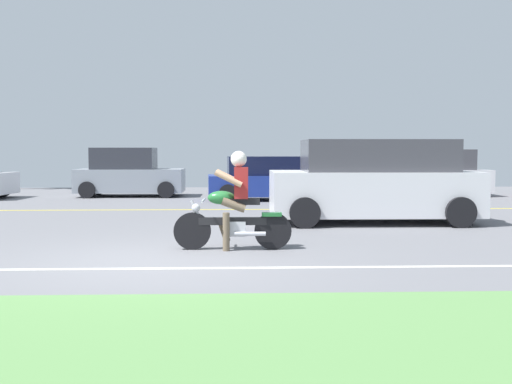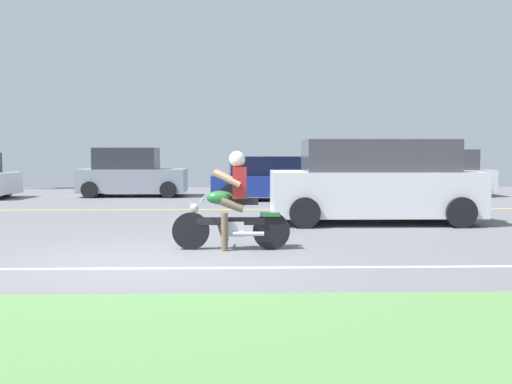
{
  "view_description": "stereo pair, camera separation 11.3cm",
  "coord_description": "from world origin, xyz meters",
  "views": [
    {
      "loc": [
        1.08,
        -8.75,
        1.6
      ],
      "look_at": [
        1.58,
        3.94,
        0.74
      ],
      "focal_mm": 43.38,
      "sensor_mm": 36.0,
      "label": 1
    },
    {
      "loc": [
        1.19,
        -8.76,
        1.6
      ],
      "look_at": [
        1.58,
        3.94,
        0.74
      ],
      "focal_mm": 43.38,
      "sensor_mm": 36.0,
      "label": 2
    }
  ],
  "objects": [
    {
      "name": "lane_line_far",
      "position": [
        0.0,
        7.85,
        0.0
      ],
      "size": [
        50.4,
        0.12,
        0.01
      ],
      "primitive_type": "cube",
      "color": "yellow",
      "rests_on": "ground"
    },
    {
      "name": "ground",
      "position": [
        0.0,
        3.0,
        -0.02
      ],
      "size": [
        56.0,
        30.0,
        0.04
      ],
      "primitive_type": "cube",
      "color": "slate"
    },
    {
      "name": "parked_car_1",
      "position": [
        -2.5,
        12.84,
        0.78
      ],
      "size": [
        3.66,
        1.9,
        1.69
      ],
      "color": "#8C939E",
      "rests_on": "ground"
    },
    {
      "name": "parked_car_3",
      "position": [
        8.11,
        12.69,
        0.76
      ],
      "size": [
        3.99,
        1.98,
        1.63
      ],
      "color": "silver",
      "rests_on": "ground"
    },
    {
      "name": "motorcyclist",
      "position": [
        1.11,
        1.13,
        0.67
      ],
      "size": [
        1.9,
        0.62,
        1.59
      ],
      "color": "black",
      "rests_on": "ground"
    },
    {
      "name": "grass_median",
      "position": [
        0.0,
        -4.1,
        0.03
      ],
      "size": [
        56.0,
        3.8,
        0.06
      ],
      "primitive_type": "cube",
      "color": "#5B8C4C",
      "rests_on": "ground"
    },
    {
      "name": "lane_line_near",
      "position": [
        0.0,
        -0.46,
        0.0
      ],
      "size": [
        50.4,
        0.12,
        0.01
      ],
      "primitive_type": "cube",
      "color": "silver",
      "rests_on": "ground"
    },
    {
      "name": "suv_nearby",
      "position": [
        4.23,
        4.78,
        0.89
      ],
      "size": [
        4.69,
        2.24,
        1.83
      ],
      "color": "silver",
      "rests_on": "ground"
    },
    {
      "name": "parked_car_2",
      "position": [
        2.35,
        11.03,
        0.66
      ],
      "size": [
        4.25,
        2.01,
        1.4
      ],
      "color": "navy",
      "rests_on": "ground"
    }
  ]
}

